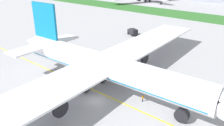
{
  "coord_description": "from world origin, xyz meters",
  "views": [
    {
      "loc": [
        29.66,
        -29.81,
        26.77
      ],
      "look_at": [
        -4.66,
        11.01,
        4.0
      ],
      "focal_mm": 36.39,
      "sensor_mm": 36.0,
      "label": 1
    }
  ],
  "objects_px": {
    "airliner_foreground": "(102,66)",
    "ground_crew_wingwalker_port": "(94,72)",
    "ground_crew_marshaller_front": "(143,98)",
    "service_truck_baggage_loader": "(133,32)"
  },
  "relations": [
    {
      "from": "ground_crew_marshaller_front",
      "to": "service_truck_baggage_loader",
      "type": "distance_m",
      "value": 51.25
    },
    {
      "from": "ground_crew_wingwalker_port",
      "to": "service_truck_baggage_loader",
      "type": "height_order",
      "value": "service_truck_baggage_loader"
    },
    {
      "from": "ground_crew_marshaller_front",
      "to": "service_truck_baggage_loader",
      "type": "relative_size",
      "value": 0.29
    },
    {
      "from": "airliner_foreground",
      "to": "service_truck_baggage_loader",
      "type": "height_order",
      "value": "airliner_foreground"
    },
    {
      "from": "ground_crew_wingwalker_port",
      "to": "service_truck_baggage_loader",
      "type": "bearing_deg",
      "value": 110.45
    },
    {
      "from": "airliner_foreground",
      "to": "ground_crew_wingwalker_port",
      "type": "relative_size",
      "value": 56.84
    },
    {
      "from": "airliner_foreground",
      "to": "ground_crew_wingwalker_port",
      "type": "bearing_deg",
      "value": 148.85
    },
    {
      "from": "airliner_foreground",
      "to": "ground_crew_wingwalker_port",
      "type": "distance_m",
      "value": 10.13
    },
    {
      "from": "airliner_foreground",
      "to": "service_truck_baggage_loader",
      "type": "relative_size",
      "value": 16.76
    },
    {
      "from": "ground_crew_wingwalker_port",
      "to": "ground_crew_marshaller_front",
      "type": "xyz_separation_m",
      "value": [
        17.15,
        -2.55,
        -0.02
      ]
    }
  ]
}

